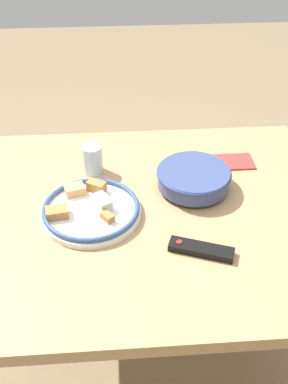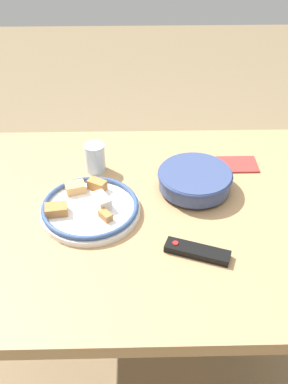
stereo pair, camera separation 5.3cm
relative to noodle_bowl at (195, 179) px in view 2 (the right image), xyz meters
name	(u,v)px [view 2 (the right image)]	position (x,y,z in m)	size (l,w,h in m)	color
ground_plane	(148,352)	(0.14, 0.10, -0.78)	(8.00, 8.00, 0.00)	#7F6B4C
dining_table	(149,233)	(0.14, 0.10, -0.13)	(1.12, 0.91, 0.74)	tan
noodle_bowl	(195,179)	(0.00, 0.00, 0.00)	(0.23, 0.23, 0.07)	#384775
food_plate	(90,207)	(0.32, 0.10, -0.02)	(0.29, 0.29, 0.05)	white
tv_remote	(197,251)	(0.02, 0.28, -0.03)	(0.18, 0.10, 0.02)	black
drinking_glass	(95,158)	(0.31, -0.11, 0.01)	(0.07, 0.07, 0.10)	silver
folded_napkin	(237,164)	(-0.16, -0.13, -0.04)	(0.13, 0.09, 0.01)	#B2332D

